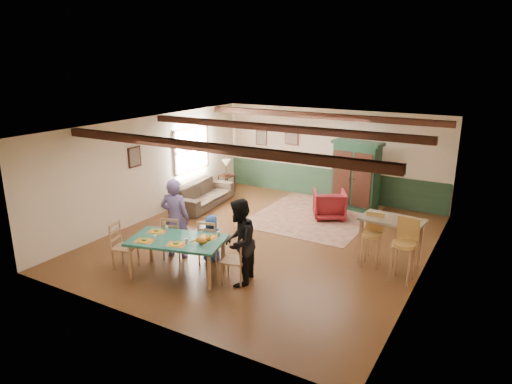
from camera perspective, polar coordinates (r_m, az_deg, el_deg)
The scene contains 35 objects.
floor at distance 10.83m, azimuth 1.36°, elevation -6.05°, with size 8.00×8.00×0.00m, color #492914.
wall_back at distance 13.94m, azimuth 9.35°, elevation 4.66°, with size 7.00×0.02×2.70m, color beige.
wall_left at distance 12.39m, azimuth -12.96°, elevation 3.00°, with size 0.02×8.00×2.70m, color beige.
wall_right at distance 9.31m, azimuth 20.68°, elevation -2.09°, with size 0.02×8.00×2.70m, color beige.
ceiling at distance 10.11m, azimuth 1.46°, elevation 8.24°, with size 7.00×8.00×0.02m, color silver.
wainscot_back at distance 14.12m, azimuth 9.15°, elevation 1.07°, with size 6.95×0.03×0.90m, color #213D29.
ceiling_beam_front at distance 8.20m, azimuth -6.30°, elevation 5.61°, with size 6.95×0.16×0.16m, color black.
ceiling_beam_mid at distance 10.47m, azimuth 2.52°, elevation 8.02°, with size 6.95×0.16×0.16m, color black.
ceiling_beam_back at distance 12.81m, azimuth 7.98°, elevation 9.41°, with size 6.95×0.16×0.16m, color black.
window_left at distance 13.60m, azimuth -8.06°, elevation 5.28°, with size 0.06×1.60×1.30m, color white, non-canonical shape.
picture_left_wall at distance 11.87m, azimuth -14.93°, elevation 4.26°, with size 0.04×0.42×0.52m, color gray, non-canonical shape.
picture_back_a at distance 14.33m, azimuth 4.50°, elevation 6.97°, with size 0.45×0.04×0.55m, color gray, non-canonical shape.
picture_back_b at distance 14.85m, azimuth 0.63°, elevation 6.77°, with size 0.38×0.04×0.48m, color gray, non-canonical shape.
dining_table at distance 9.16m, azimuth -9.75°, elevation -8.04°, with size 1.82×1.01×0.76m, color #1D5D4B, non-canonical shape.
dining_chair_far_left at distance 9.89m, azimuth -10.15°, elevation -5.55°, with size 0.42×0.44×0.96m, color #9D724E, non-canonical shape.
dining_chair_far_right at distance 9.59m, azimuth -5.75°, elevation -6.08°, with size 0.42×0.44×0.96m, color #9D724E, non-canonical shape.
dining_chair_end_left at distance 9.65m, azimuth -16.10°, elevation -6.54°, with size 0.42×0.44×0.96m, color #9D724E, non-canonical shape.
dining_chair_end_right at distance 8.72m, azimuth -2.75°, elevation -8.37°, with size 0.42×0.44×0.96m, color #9D724E, non-canonical shape.
person_man at distance 9.82m, azimuth -10.06°, elevation -3.26°, with size 0.64×0.42×1.74m, color #614E87.
person_woman at distance 8.55m, azimuth -2.14°, elevation -6.30°, with size 0.81×0.63×1.67m, color black.
person_child at distance 9.65m, azimuth -5.58°, elevation -5.76°, with size 0.50×0.32×1.02m, color #254996.
cat at distance 8.68m, azimuth -6.82°, elevation -5.94°, with size 0.36×0.14×0.18m, color orange, non-canonical shape.
place_setting_near_left at distance 9.03m, azimuth -13.77°, elevation -5.67°, with size 0.40×0.30×0.11m, color yellow, non-canonical shape.
place_setting_near_center at distance 8.74m, azimuth -9.97°, elevation -6.18°, with size 0.40×0.30×0.11m, color yellow, non-canonical shape.
place_setting_far_left at distance 9.44m, azimuth -12.31°, elevation -4.59°, with size 0.40×0.30×0.11m, color yellow, non-canonical shape.
place_setting_far_right at distance 9.00m, azimuth -5.98°, elevation -5.34°, with size 0.40×0.30×0.11m, color yellow, non-canonical shape.
area_rug at distance 12.55m, azimuth 7.28°, elevation -2.94°, with size 2.95×3.50×0.01m, color tan.
armoire at distance 13.04m, azimuth 12.38°, elevation 1.99°, with size 1.38×0.55×1.95m, color #122F1F.
armchair at distance 12.32m, azimuth 9.15°, elevation -1.55°, with size 0.81×0.84×0.76m, color #56111A.
sofa at distance 13.32m, azimuth -6.63°, elevation -0.27°, with size 2.31×0.90×0.68m, color #382D23.
end_table at distance 14.64m, azimuth -3.70°, elevation 1.08°, with size 0.45×0.45×0.55m, color black, non-canonical shape.
table_lamp at distance 14.51m, azimuth -3.74°, elevation 3.08°, with size 0.28×0.28×0.50m, color beige, non-canonical shape.
counter_table at distance 9.78m, azimuth 16.44°, elevation -6.03°, with size 1.23×0.72×1.02m, color tan, non-canonical shape.
bar_stool_left at distance 9.63m, azimuth 14.25°, elevation -5.92°, with size 0.40×0.44×1.12m, color tan, non-canonical shape.
bar_stool_right at distance 9.12m, azimuth 17.94°, elevation -7.09°, with size 0.44×0.49×1.25m, color tan, non-canonical shape.
Camera 1 is at (4.78, -8.79, 4.13)m, focal length 32.00 mm.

